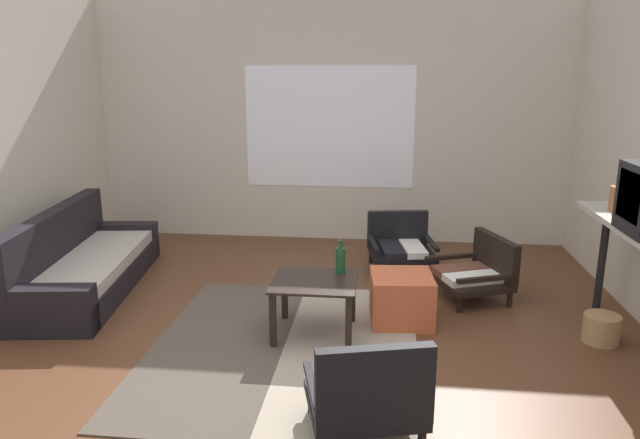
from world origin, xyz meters
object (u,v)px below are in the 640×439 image
at_px(ottoman_orange, 401,298).
at_px(wicker_basket, 601,329).
at_px(clay_vase, 625,198).
at_px(couch, 83,266).
at_px(coffee_table, 315,290).
at_px(glass_bottle, 341,260).
at_px(armchair_striped_foreground, 368,395).
at_px(armchair_by_window, 400,244).
at_px(armchair_corner, 477,270).

relative_size(ottoman_orange, wicker_basket, 1.86).
relative_size(ottoman_orange, clay_vase, 1.72).
relative_size(couch, coffee_table, 3.41).
bearing_deg(glass_bottle, couch, 167.97).
xyz_separation_m(ottoman_orange, wicker_basket, (1.41, -0.19, -0.09)).
xyz_separation_m(couch, coffee_table, (2.13, -0.66, 0.12)).
relative_size(armchair_striped_foreground, glass_bottle, 2.73).
relative_size(coffee_table, glass_bottle, 2.37).
bearing_deg(armchair_by_window, ottoman_orange, -90.90).
relative_size(glass_bottle, wicker_basket, 1.03).
bearing_deg(wicker_basket, glass_bottle, 177.90).
bearing_deg(armchair_corner, ottoman_orange, -137.90).
xyz_separation_m(armchair_striped_foreground, glass_bottle, (-0.25, 1.41, 0.26)).
distance_m(armchair_striped_foreground, glass_bottle, 1.45).
relative_size(coffee_table, clay_vase, 2.26).
bearing_deg(coffee_table, glass_bottle, 44.11).
distance_m(coffee_table, wicker_basket, 2.06).
height_order(coffee_table, armchair_striped_foreground, armchair_striped_foreground).
relative_size(armchair_by_window, glass_bottle, 2.68).
bearing_deg(couch, coffee_table, -17.19).
distance_m(couch, ottoman_orange, 2.78).
height_order(armchair_by_window, ottoman_orange, armchair_by_window).
relative_size(armchair_corner, glass_bottle, 3.06).
bearing_deg(ottoman_orange, glass_bottle, -164.97).
relative_size(couch, clay_vase, 7.69).
height_order(coffee_table, ottoman_orange, coffee_table).
bearing_deg(wicker_basket, armchair_corner, 134.20).
bearing_deg(armchair_corner, armchair_striped_foreground, -112.11).
relative_size(coffee_table, armchair_striped_foreground, 0.87).
bearing_deg(clay_vase, coffee_table, -168.82).
distance_m(armchair_by_window, wicker_basket, 2.03).
bearing_deg(couch, ottoman_orange, -7.56).
height_order(armchair_by_window, wicker_basket, armchair_by_window).
bearing_deg(coffee_table, armchair_striped_foreground, -71.16).
height_order(couch, glass_bottle, couch).
relative_size(armchair_by_window, ottoman_orange, 1.48).
bearing_deg(armchair_by_window, armchair_striped_foreground, -94.68).
xyz_separation_m(couch, ottoman_orange, (2.76, -0.37, -0.03)).
height_order(clay_vase, wicker_basket, clay_vase).
bearing_deg(ottoman_orange, wicker_basket, -7.76).
height_order(armchair_by_window, armchair_corner, armchair_by_window).
relative_size(armchair_corner, wicker_basket, 3.14).
relative_size(armchair_by_window, armchair_corner, 0.88).
height_order(couch, wicker_basket, couch).
bearing_deg(couch, armchair_corner, 3.73).
xyz_separation_m(armchair_by_window, ottoman_orange, (-0.02, -1.28, -0.06)).
xyz_separation_m(armchair_corner, clay_vase, (0.94, -0.44, 0.75)).
bearing_deg(armchair_striped_foreground, clay_vase, 42.98).
bearing_deg(wicker_basket, couch, 172.37).
xyz_separation_m(armchair_striped_foreground, wicker_basket, (1.62, 1.34, -0.17)).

